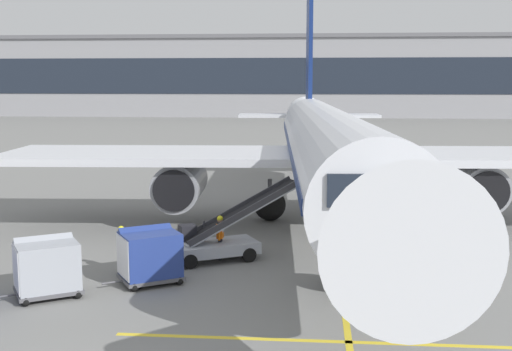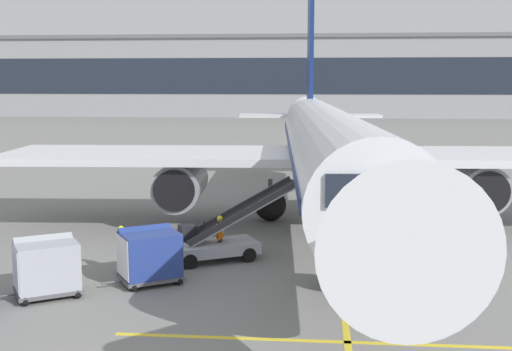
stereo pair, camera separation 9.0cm
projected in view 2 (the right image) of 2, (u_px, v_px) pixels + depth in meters
parked_airplane at (326, 147)px, 31.21m from camera, size 31.27×40.51×13.94m
belt_loader at (219, 238)px, 25.42m from camera, size 5.25×3.59×3.07m
baggage_cart_lead at (149, 254)px, 22.53m from camera, size 2.73×2.42×1.91m
baggage_cart_second at (46, 266)px, 21.13m from camera, size 2.73×2.42×1.91m
ground_crew_by_loader at (220, 234)px, 25.44m from camera, size 0.26×0.57×1.74m
ground_crew_by_carts at (121, 246)px, 23.68m from camera, size 0.36×0.54×1.74m
safety_cone_engine_keepout at (180, 240)px, 27.32m from camera, size 0.61×0.61×0.69m
safety_cone_wingtip at (177, 239)px, 27.22m from camera, size 0.70×0.70×0.78m
apron_guidance_line_lead_in at (334, 228)px, 31.01m from camera, size 0.20×110.00×0.01m
apron_guidance_line_stop_bar at (334, 342)px, 17.51m from camera, size 12.00×0.20×0.01m
terminal_building at (270, 77)px, 128.07m from camera, size 149.17×14.80×15.44m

